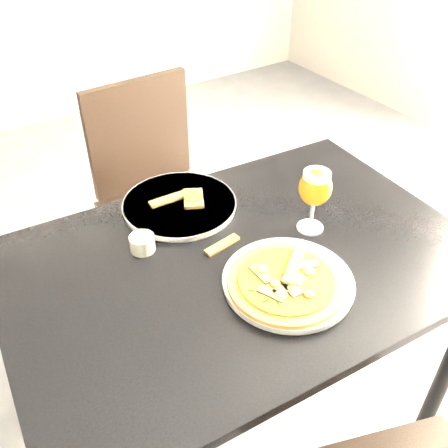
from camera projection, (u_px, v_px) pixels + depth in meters
dining_table at (242, 282)px, 1.34m from camera, size 1.25×0.88×0.75m
chair_far at (160, 195)px, 1.93m from camera, size 0.45×0.45×0.94m
plate_main at (288, 282)px, 1.20m from camera, size 0.33×0.33×0.02m
pizza at (286, 281)px, 1.18m from camera, size 0.28×0.28×0.03m
plate_second at (180, 205)px, 1.46m from camera, size 0.41×0.41×0.02m
crust_scraps at (185, 199)px, 1.46m from camera, size 0.17×0.11×0.01m
loose_crust at (222, 245)px, 1.32m from camera, size 0.11×0.04×0.01m
sauce_cup at (142, 243)px, 1.30m from camera, size 0.07×0.07×0.04m
beer_glass at (315, 188)px, 1.30m from camera, size 0.09×0.09×0.19m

